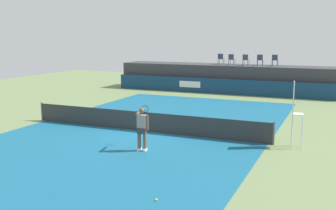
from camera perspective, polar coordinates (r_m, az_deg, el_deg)
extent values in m
plane|color=#6B7F51|center=(22.22, -0.01, -2.05)|extent=(48.00, 48.00, 0.00)
cube|color=#16597A|center=(19.57, -3.51, -3.72)|extent=(12.00, 22.00, 0.00)
cube|color=navy|center=(31.90, 7.51, 2.64)|extent=(18.00, 0.20, 1.20)
cube|color=white|center=(32.58, 3.12, 2.97)|extent=(1.80, 0.02, 0.50)
cube|color=#38383D|center=(33.57, 8.38, 3.84)|extent=(18.00, 2.80, 2.20)
cylinder|color=#2D3D56|center=(33.93, 7.99, 6.15)|extent=(0.04, 0.04, 0.44)
cylinder|color=#2D3D56|center=(34.04, 7.33, 6.18)|extent=(0.04, 0.04, 0.44)
cylinder|color=#2D3D56|center=(33.54, 7.81, 6.11)|extent=(0.04, 0.04, 0.44)
cylinder|color=#2D3D56|center=(33.65, 7.14, 6.14)|extent=(0.04, 0.04, 0.44)
cube|color=#2D3D56|center=(33.77, 7.58, 6.54)|extent=(0.44, 0.44, 0.03)
cube|color=#2D3D56|center=(33.56, 7.49, 6.90)|extent=(0.44, 0.03, 0.42)
cylinder|color=#2D3D56|center=(33.22, 9.51, 6.03)|extent=(0.04, 0.04, 0.44)
cylinder|color=#2D3D56|center=(33.34, 8.85, 6.06)|extent=(0.04, 0.04, 0.44)
cylinder|color=#2D3D56|center=(32.84, 9.30, 5.99)|extent=(0.04, 0.04, 0.44)
cylinder|color=#2D3D56|center=(32.96, 8.63, 6.02)|extent=(0.04, 0.04, 0.44)
cube|color=#2D3D56|center=(33.08, 9.08, 6.43)|extent=(0.46, 0.46, 0.03)
cube|color=#2D3D56|center=(32.87, 8.98, 6.80)|extent=(0.44, 0.05, 0.42)
cylinder|color=#2D3D56|center=(32.93, 11.47, 5.93)|extent=(0.04, 0.04, 0.44)
cylinder|color=#2D3D56|center=(33.04, 10.79, 5.97)|extent=(0.04, 0.04, 0.44)
cylinder|color=#2D3D56|center=(32.54, 11.28, 5.89)|extent=(0.04, 0.04, 0.44)
cylinder|color=#2D3D56|center=(32.65, 10.59, 5.93)|extent=(0.04, 0.04, 0.44)
cube|color=#2D3D56|center=(32.78, 11.04, 6.34)|extent=(0.46, 0.46, 0.03)
cube|color=#2D3D56|center=(32.56, 10.96, 6.72)|extent=(0.44, 0.05, 0.42)
cylinder|color=#2D3D56|center=(33.04, 13.36, 5.88)|extent=(0.04, 0.04, 0.44)
cylinder|color=#2D3D56|center=(33.08, 12.66, 5.91)|extent=(0.04, 0.04, 0.44)
cylinder|color=#2D3D56|center=(32.64, 13.29, 5.83)|extent=(0.04, 0.04, 0.44)
cylinder|color=#2D3D56|center=(32.68, 12.58, 5.86)|extent=(0.04, 0.04, 0.44)
cube|color=#2D3D56|center=(32.85, 12.98, 6.28)|extent=(0.47, 0.47, 0.03)
cube|color=#2D3D56|center=(32.63, 12.96, 6.65)|extent=(0.44, 0.06, 0.42)
cylinder|color=#2D3D56|center=(33.13, 15.39, 5.80)|extent=(0.04, 0.04, 0.44)
cylinder|color=#2D3D56|center=(33.18, 14.69, 5.84)|extent=(0.04, 0.04, 0.44)
cylinder|color=#2D3D56|center=(32.73, 15.30, 5.76)|extent=(0.04, 0.04, 0.44)
cylinder|color=#2D3D56|center=(32.78, 14.59, 5.79)|extent=(0.04, 0.04, 0.44)
cube|color=#2D3D56|center=(32.94, 15.01, 6.20)|extent=(0.45, 0.45, 0.03)
cube|color=#2D3D56|center=(32.72, 14.98, 6.58)|extent=(0.44, 0.03, 0.42)
cylinder|color=white|center=(17.27, 18.61, -3.71)|extent=(0.04, 0.04, 1.40)
cylinder|color=white|center=(17.67, 18.52, -3.41)|extent=(0.04, 0.04, 1.40)
cylinder|color=white|center=(17.25, 17.27, -3.66)|extent=(0.04, 0.04, 1.40)
cylinder|color=white|center=(17.64, 17.21, -3.36)|extent=(0.04, 0.04, 1.40)
cube|color=white|center=(17.31, 18.03, -1.23)|extent=(0.50, 0.50, 0.03)
cube|color=white|center=(17.18, 17.46, 1.02)|extent=(0.09, 0.44, 1.33)
cube|color=#2D2D2D|center=(19.47, -3.53, -2.37)|extent=(12.40, 0.02, 0.95)
cylinder|color=#4C4C51|center=(22.90, -17.51, -0.88)|extent=(0.10, 0.10, 1.00)
cylinder|color=#4C4C51|center=(17.61, 14.82, -3.93)|extent=(0.10, 0.10, 1.00)
cube|color=white|center=(16.29, -3.32, -6.38)|extent=(0.14, 0.27, 0.10)
cylinder|color=brown|center=(16.17, -3.33, -4.81)|extent=(0.14, 0.14, 0.82)
cube|color=white|center=(16.38, -4.10, -6.30)|extent=(0.14, 0.27, 0.10)
cylinder|color=brown|center=(16.25, -4.12, -4.74)|extent=(0.14, 0.14, 0.82)
cube|color=#333338|center=(16.13, -3.74, -3.64)|extent=(0.36, 0.25, 0.24)
cube|color=gray|center=(16.05, -3.76, -2.39)|extent=(0.38, 0.23, 0.56)
sphere|color=brown|center=(15.96, -3.78, -0.78)|extent=(0.22, 0.22, 0.22)
cylinder|color=brown|center=(15.97, -2.95, -2.52)|extent=(0.09, 0.09, 0.60)
cylinder|color=brown|center=(16.32, -4.20, -1.10)|extent=(0.15, 0.61, 0.14)
cylinder|color=black|center=(16.70, -3.66, -0.75)|extent=(0.30, 0.06, 0.03)
torus|color=black|center=(16.96, -3.30, -0.58)|extent=(0.30, 0.05, 0.30)
sphere|color=#D8EA33|center=(11.61, -1.68, -13.34)|extent=(0.07, 0.07, 0.07)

